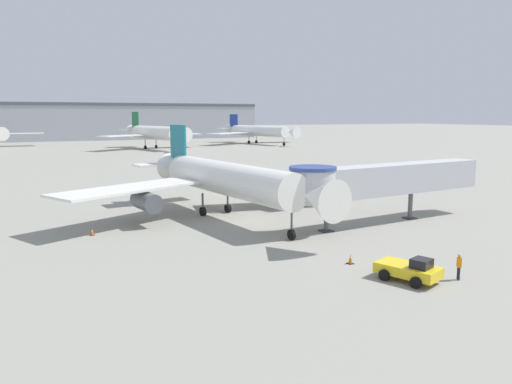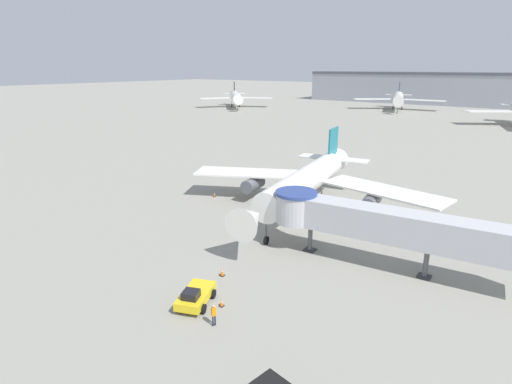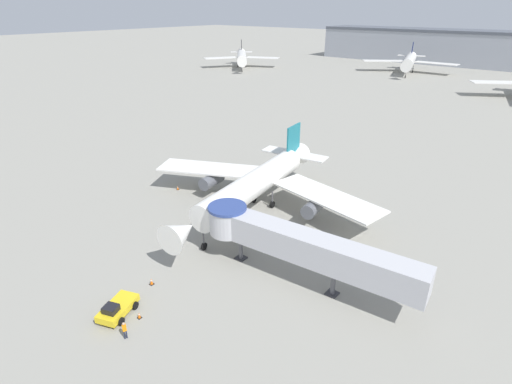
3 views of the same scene
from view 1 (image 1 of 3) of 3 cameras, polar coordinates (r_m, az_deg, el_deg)
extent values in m
plane|color=gray|center=(47.85, -1.45, -3.61)|extent=(800.00, 800.00, 0.00)
cylinder|color=white|center=(49.45, -3.21, 1.50)|extent=(6.32, 21.56, 3.30)
cone|color=white|center=(38.29, 7.24, -0.72)|extent=(3.79, 4.07, 3.30)
cone|color=white|center=(59.89, -8.92, 2.69)|extent=(3.98, 5.38, 3.30)
cube|color=white|center=(48.44, -14.32, 0.39)|extent=(15.46, 10.86, 0.22)
cube|color=white|center=(56.94, 3.21, 1.88)|extent=(15.47, 7.24, 0.22)
cube|color=#19707F|center=(59.42, -8.89, 5.52)|extent=(0.79, 3.88, 4.30)
cube|color=white|center=(60.05, -9.04, 3.26)|extent=(10.40, 4.14, 0.18)
cylinder|color=#565960|center=(47.82, -12.42, -1.05)|extent=(2.35, 4.11, 1.82)
cylinder|color=#565960|center=(55.37, 3.01, 0.48)|extent=(2.35, 4.11, 1.82)
cylinder|color=#4C4C51|center=(41.39, 4.09, -3.62)|extent=(0.18, 0.18, 1.90)
cylinder|color=black|center=(41.60, 4.08, -4.89)|extent=(0.39, 0.93, 0.90)
cylinder|color=#4C4C51|center=(51.45, -6.12, -1.18)|extent=(0.22, 0.22, 1.90)
cylinder|color=black|center=(51.62, -6.10, -2.22)|extent=(0.52, 0.95, 0.90)
cylinder|color=#4C4C51|center=(52.85, -3.25, -0.88)|extent=(0.22, 0.22, 1.90)
cylinder|color=black|center=(53.02, -3.24, -1.89)|extent=(0.52, 0.95, 0.90)
cube|color=#B7B7BC|center=(50.12, 15.80, 1.51)|extent=(20.69, 4.72, 2.80)
cylinder|color=#B7B7BC|center=(43.24, 6.46, 0.67)|extent=(3.90, 3.90, 2.80)
cylinder|color=navy|center=(43.04, 6.50, 2.71)|extent=(4.10, 4.10, 0.30)
cylinder|color=#56565B|center=(44.72, 8.07, -2.74)|extent=(0.44, 0.44, 2.81)
cube|color=#333338|center=(45.01, 8.03, -4.41)|extent=(1.10, 1.10, 0.12)
cylinder|color=#56565B|center=(52.04, 17.22, -1.41)|extent=(0.44, 0.44, 2.81)
cube|color=#333338|center=(52.29, 17.15, -2.86)|extent=(1.10, 1.10, 0.12)
cube|color=yellow|center=(33.03, 16.97, -8.51)|extent=(3.22, 4.29, 0.64)
cube|color=black|center=(32.51, 18.39, -7.74)|extent=(1.49, 1.43, 0.58)
cylinder|color=black|center=(31.84, 17.84, -9.82)|extent=(0.55, 0.78, 0.72)
cylinder|color=black|center=(33.57, 19.35, -8.92)|extent=(0.55, 0.78, 0.72)
cylinder|color=black|center=(32.74, 14.48, -9.15)|extent=(0.55, 0.78, 0.72)
cylinder|color=black|center=(34.43, 16.12, -8.32)|extent=(0.55, 0.78, 0.72)
cube|color=black|center=(35.03, 18.24, -8.71)|extent=(0.36, 0.36, 0.04)
cone|color=orange|center=(34.94, 18.26, -8.24)|extent=(0.24, 0.24, 0.56)
cylinder|color=white|center=(34.92, 18.27, -8.13)|extent=(0.13, 0.13, 0.07)
cube|color=black|center=(35.81, 10.72, -8.02)|extent=(0.42, 0.42, 0.04)
cone|color=orange|center=(35.71, 10.74, -7.48)|extent=(0.29, 0.29, 0.66)
cylinder|color=white|center=(35.69, 10.74, -7.36)|extent=(0.16, 0.16, 0.08)
cube|color=black|center=(45.44, -18.21, -4.70)|extent=(0.37, 0.37, 0.04)
cone|color=orange|center=(45.37, -18.23, -4.32)|extent=(0.25, 0.25, 0.58)
cylinder|color=white|center=(45.36, -18.23, -4.24)|extent=(0.14, 0.14, 0.07)
cylinder|color=#1E2338|center=(34.21, 22.20, -8.67)|extent=(0.12, 0.12, 0.82)
cylinder|color=#1E2338|center=(34.36, 22.07, -8.59)|extent=(0.12, 0.12, 0.82)
cube|color=orange|center=(34.08, 22.21, -7.45)|extent=(0.29, 0.37, 0.65)
sphere|color=tan|center=(33.96, 22.25, -6.75)|extent=(0.22, 0.22, 0.22)
cylinder|color=white|center=(152.65, -11.47, 6.64)|extent=(9.57, 24.02, 4.04)
cone|color=white|center=(138.92, -8.44, 6.52)|extent=(4.98, 5.28, 4.04)
cone|color=white|center=(164.53, -13.63, 6.72)|extent=(5.36, 6.85, 4.04)
cube|color=white|center=(151.31, -15.09, 6.23)|extent=(15.11, 12.23, 0.22)
cube|color=white|center=(159.67, -9.00, 6.54)|extent=(14.75, 6.53, 0.22)
cube|color=#1E6638|center=(164.17, -13.63, 7.98)|extent=(1.29, 4.38, 5.25)
cube|color=white|center=(164.78, -13.68, 6.96)|extent=(10.24, 5.35, 0.18)
cylinder|color=#4C4C51|center=(142.54, -9.24, 5.28)|extent=(0.18, 0.18, 2.32)
cylinder|color=black|center=(142.61, -9.23, 4.81)|extent=(0.51, 1.13, 1.10)
cylinder|color=#4C4C51|center=(154.61, -12.54, 5.45)|extent=(0.22, 0.22, 2.32)
cylinder|color=black|center=(154.68, -12.53, 5.02)|extent=(0.65, 1.16, 1.10)
cylinder|color=#4C4C51|center=(156.26, -11.35, 5.52)|extent=(0.22, 0.22, 2.32)
cylinder|color=black|center=(156.33, -11.33, 5.10)|extent=(0.65, 1.16, 1.10)
cone|color=white|center=(161.26, -27.22, 5.94)|extent=(5.10, 5.36, 4.00)
cube|color=white|center=(182.18, -25.66, 6.05)|extent=(16.42, 5.79, 0.22)
cylinder|color=white|center=(176.97, 0.32, 7.00)|extent=(10.07, 28.11, 3.75)
cone|color=white|center=(163.66, 4.20, 6.82)|extent=(4.60, 4.88, 3.75)
cone|color=white|center=(189.13, -2.61, 7.11)|extent=(4.94, 6.34, 3.75)
cube|color=white|center=(173.45, -3.13, 6.73)|extent=(17.89, 14.12, 0.22)
cube|color=white|center=(186.39, 2.18, 6.88)|extent=(17.70, 7.44, 0.22)
cube|color=navy|center=(188.83, -2.56, 8.13)|extent=(1.36, 4.83, 4.88)
cube|color=white|center=(189.34, -2.66, 7.31)|extent=(12.21, 6.04, 0.18)
cylinder|color=#4C4C51|center=(166.87, 3.22, 5.85)|extent=(0.18, 0.18, 2.16)
cylinder|color=black|center=(166.93, 3.22, 5.48)|extent=(0.51, 1.13, 1.10)
cylinder|color=#4C4C51|center=(178.79, -0.81, 6.07)|extent=(0.22, 0.22, 2.16)
cylinder|color=black|center=(178.84, -0.81, 5.72)|extent=(0.64, 1.16, 1.10)
cylinder|color=#4C4C51|center=(180.87, 0.04, 6.10)|extent=(0.22, 0.22, 2.16)
cylinder|color=black|center=(180.92, 0.04, 5.76)|extent=(0.64, 1.16, 1.10)
cube|color=#999EA8|center=(218.32, -21.41, 7.35)|extent=(163.57, 21.30, 13.77)
cube|color=#4C515B|center=(218.33, -21.52, 9.31)|extent=(163.57, 21.72, 1.20)
camera|label=2|loc=(41.70, 60.74, 14.36)|focal=28.00mm
camera|label=3|loc=(51.52, 55.99, 21.63)|focal=28.00mm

